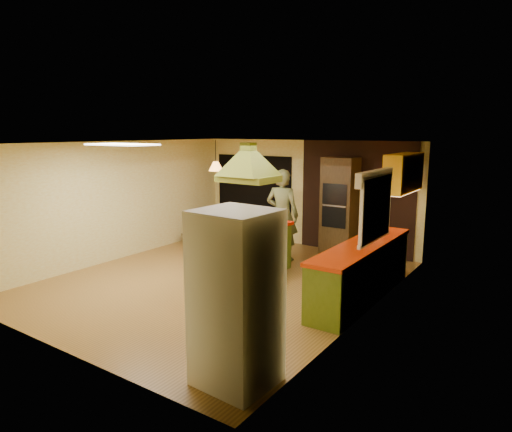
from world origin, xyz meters
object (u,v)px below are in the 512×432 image
Objects in this scene: canister_large at (380,226)px; wall_oven at (340,206)px; man at (282,215)px; dining_table at (217,225)px; refrigerator at (236,299)px; kitchen_island at (249,251)px.

wall_oven is at bearing 134.58° from canister_large.
canister_large is (1.40, -1.42, -0.04)m from wall_oven.
man is 8.10× the size of canister_large.
wall_oven reaches higher than dining_table.
refrigerator is 4.12m from canister_large.
man is 1.96m from dining_table.
refrigerator is 0.89× the size of wall_oven.
kitchen_island is at bearing -154.93° from canister_large.
kitchen_island is 1.01× the size of man.
man is 2.22m from canister_large.
man is 0.90× the size of wall_oven.
man is 1.38m from wall_oven.
kitchen_island is at bearing 126.24° from refrigerator.
man reaches higher than dining_table.
wall_oven is 2.92m from dining_table.
man reaches higher than refrigerator.
man is at bearing -4.49° from dining_table.
refrigerator reaches higher than kitchen_island.
man is at bearing 118.35° from refrigerator.
kitchen_island reaches higher than dining_table.
dining_table is (-1.90, 0.15, -0.46)m from man.
refrigerator is (2.03, -3.11, 0.47)m from kitchen_island.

